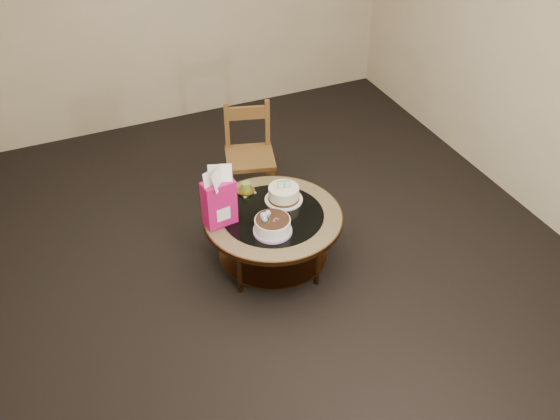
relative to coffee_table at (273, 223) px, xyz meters
name	(u,v)px	position (x,y,z in m)	size (l,w,h in m)	color
ground	(273,261)	(0.00, 0.00, -0.38)	(5.00, 5.00, 0.00)	black
room_walls	(272,76)	(0.00, 0.00, 1.16)	(4.52, 5.02, 2.61)	beige
coffee_table	(273,223)	(0.00, 0.00, 0.00)	(1.02, 1.02, 0.46)	#593419
decorated_cake	(272,226)	(-0.08, -0.18, 0.13)	(0.27, 0.27, 0.16)	#BB9CDD
cream_cake	(284,194)	(0.14, 0.13, 0.14)	(0.28, 0.28, 0.18)	white
gift_bag	(219,197)	(-0.38, 0.07, 0.30)	(0.24, 0.19, 0.45)	#D61466
pillar_candle	(246,189)	(-0.08, 0.33, 0.11)	(0.13, 0.13, 0.10)	#DACB59
dining_chair	(250,154)	(0.15, 0.86, 0.06)	(0.49, 0.49, 0.86)	brown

